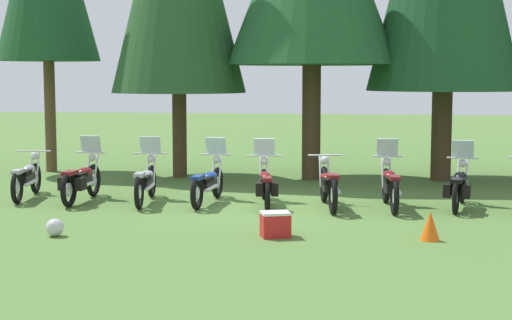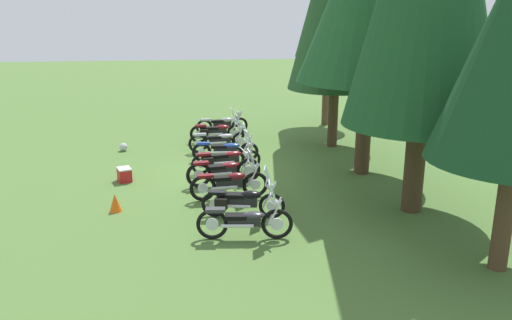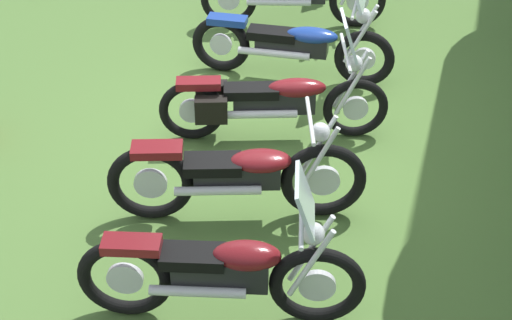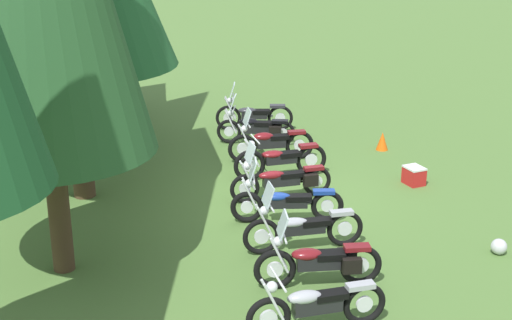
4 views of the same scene
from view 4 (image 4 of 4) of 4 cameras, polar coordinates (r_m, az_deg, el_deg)
name	(u,v)px [view 4 (image 4 of 4)]	position (r m, az deg, el deg)	size (l,w,h in m)	color
ground_plane	(280,199)	(16.08, 1.89, -3.05)	(80.00, 80.00, 0.00)	#4C7033
motorcycle_0	(316,305)	(11.19, 4.71, -11.23)	(0.77, 2.21, 1.00)	black
motorcycle_1	(320,261)	(12.39, 4.99, -7.89)	(0.65, 2.19, 1.37)	black
motorcycle_2	(302,227)	(13.62, 3.61, -5.27)	(0.73, 2.32, 1.37)	black
motorcycle_3	(286,202)	(14.79, 2.32, -3.27)	(0.69, 2.31, 1.35)	black
motorcycle_4	(283,179)	(15.93, 2.10, -1.53)	(0.85, 2.29, 1.34)	black
motorcycle_5	(280,159)	(17.15, 1.90, 0.05)	(0.73, 2.27, 1.03)	black
motorcycle_6	(270,142)	(18.29, 1.10, 1.38)	(0.61, 2.20, 1.38)	black
motorcycle_7	(257,127)	(19.59, 0.06, 2.56)	(0.81, 2.10, 1.34)	black
motorcycle_8	(253,114)	(20.82, -0.21, 3.59)	(0.65, 2.21, 1.37)	black
picnic_cooler	(414,175)	(17.23, 12.23, -1.19)	(0.57, 0.51, 0.42)	red
traffic_cone	(382,141)	(19.48, 9.83, 1.47)	(0.32, 0.32, 0.48)	#EA590F
dropped_helmet	(499,247)	(14.30, 18.43, -6.43)	(0.30, 0.30, 0.30)	silver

